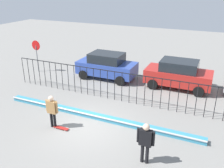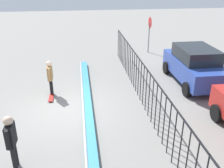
{
  "view_description": "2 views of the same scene",
  "coord_description": "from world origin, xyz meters",
  "px_view_note": "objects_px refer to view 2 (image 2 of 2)",
  "views": [
    {
      "loc": [
        5.32,
        -8.96,
        6.53
      ],
      "look_at": [
        0.13,
        2.63,
        1.31
      ],
      "focal_mm": 39.14,
      "sensor_mm": 36.0,
      "label": 1
    },
    {
      "loc": [
        9.57,
        0.7,
        5.35
      ],
      "look_at": [
        0.67,
        1.87,
        1.36
      ],
      "focal_mm": 40.67,
      "sensor_mm": 36.0,
      "label": 2
    }
  ],
  "objects_px": {
    "camera_operator": "(11,138)",
    "parked_car_blue": "(195,65)",
    "skateboarder": "(50,75)",
    "skateboard": "(51,98)",
    "stop_sign": "(149,30)"
  },
  "relations": [
    {
      "from": "parked_car_blue",
      "to": "camera_operator",
      "type": "bearing_deg",
      "value": -54.27
    },
    {
      "from": "skateboarder",
      "to": "camera_operator",
      "type": "xyz_separation_m",
      "value": [
        4.83,
        -0.65,
        0.04
      ]
    },
    {
      "from": "camera_operator",
      "to": "skateboarder",
      "type": "bearing_deg",
      "value": 52.61
    },
    {
      "from": "skateboard",
      "to": "parked_car_blue",
      "type": "relative_size",
      "value": 0.19
    },
    {
      "from": "skateboarder",
      "to": "stop_sign",
      "type": "height_order",
      "value": "stop_sign"
    },
    {
      "from": "skateboard",
      "to": "parked_car_blue",
      "type": "xyz_separation_m",
      "value": [
        -0.94,
        7.21,
        0.91
      ]
    },
    {
      "from": "skateboard",
      "to": "camera_operator",
      "type": "distance_m",
      "value": 4.55
    },
    {
      "from": "skateboarder",
      "to": "skateboard",
      "type": "bearing_deg",
      "value": 19.66
    },
    {
      "from": "skateboarder",
      "to": "parked_car_blue",
      "type": "height_order",
      "value": "parked_car_blue"
    },
    {
      "from": "camera_operator",
      "to": "parked_car_blue",
      "type": "height_order",
      "value": "parked_car_blue"
    },
    {
      "from": "skateboarder",
      "to": "skateboard",
      "type": "height_order",
      "value": "skateboarder"
    },
    {
      "from": "skateboarder",
      "to": "skateboard",
      "type": "relative_size",
      "value": 2.1
    },
    {
      "from": "stop_sign",
      "to": "camera_operator",
      "type": "bearing_deg",
      "value": -32.4
    },
    {
      "from": "skateboard",
      "to": "stop_sign",
      "type": "distance_m",
      "value": 9.27
    },
    {
      "from": "skateboard",
      "to": "camera_operator",
      "type": "height_order",
      "value": "camera_operator"
    }
  ]
}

